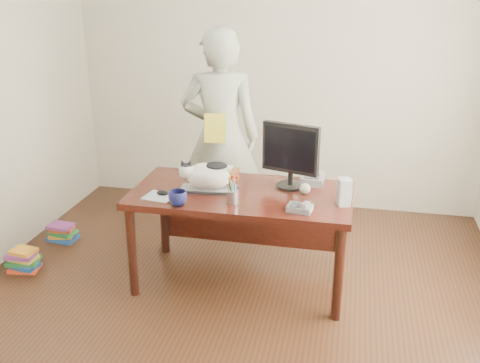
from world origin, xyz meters
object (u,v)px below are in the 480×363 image
object	(u,v)px
phone	(300,208)
baseball	(305,189)
person	(220,137)
speaker	(344,192)
keyboard	(208,189)
monitor	(291,152)
book_stack	(225,172)
book_pile_a	(24,260)
cat	(206,175)
calculator	(313,179)
coffee_mug	(178,198)
book_pile_b	(62,232)
pen_cup	(233,195)
desk	(244,206)
mouse	(163,193)

from	to	relation	value
phone	baseball	bearing A→B (deg)	98.10
baseball	person	distance (m)	1.09
speaker	keyboard	bearing A→B (deg)	160.15
monitor	book_stack	distance (m)	0.60
monitor	book_pile_a	distance (m)	2.31
monitor	book_stack	xyz separation A→B (m)	(-0.53, 0.15, -0.24)
cat	calculator	size ratio (longest dim) A/B	1.88
coffee_mug	book_pile_b	size ratio (longest dim) A/B	0.50
pen_cup	book_pile_b	distance (m)	1.94
person	book_pile_a	distance (m)	1.90
cat	phone	world-z (taller)	cat
baseball	cat	bearing A→B (deg)	-172.57
baseball	book_pile_a	size ratio (longest dim) A/B	0.30
calculator	person	xyz separation A→B (m)	(-0.84, 0.47, 0.15)
book_pile_b	person	bearing A→B (deg)	17.13
book_stack	monitor	bearing A→B (deg)	-3.32
pen_cup	calculator	size ratio (longest dim) A/B	0.93
speaker	baseball	world-z (taller)	speaker
keyboard	cat	xyz separation A→B (m)	(-0.01, -0.00, 0.11)
desk	keyboard	size ratio (longest dim) A/B	3.59
book_pile_b	keyboard	bearing A→B (deg)	-14.45
monitor	pen_cup	bearing A→B (deg)	-116.70
mouse	book_stack	xyz separation A→B (m)	(0.34, 0.50, 0.01)
cat	calculator	bearing A→B (deg)	18.37
pen_cup	coffee_mug	bearing A→B (deg)	-162.47
phone	book_pile_b	xyz separation A→B (m)	(-2.18, 0.60, -0.70)
keyboard	monitor	distance (m)	0.66
monitor	coffee_mug	xyz separation A→B (m)	(-0.71, -0.49, -0.22)
keyboard	mouse	xyz separation A→B (m)	(-0.29, -0.16, 0.01)
desk	cat	world-z (taller)	cat
speaker	book_stack	size ratio (longest dim) A/B	0.85
person	desk	bearing A→B (deg)	108.06
keyboard	coffee_mug	bearing A→B (deg)	-120.45
book_stack	person	bearing A→B (deg)	120.68
mouse	monitor	bearing A→B (deg)	30.98
cat	monitor	distance (m)	0.64
keyboard	monitor	size ratio (longest dim) A/B	0.91
phone	book_pile_a	world-z (taller)	phone
calculator	cat	bearing A→B (deg)	-153.17
pen_cup	book_stack	distance (m)	0.55
cat	book_stack	world-z (taller)	cat
phone	book_stack	xyz separation A→B (m)	(-0.65, 0.56, 0.01)
cat	book_pile_a	world-z (taller)	cat
book_stack	book_pile_b	bearing A→B (deg)	-169.01
desk	book_stack	world-z (taller)	book_stack
keyboard	calculator	xyz separation A→B (m)	(0.73, 0.33, 0.02)
pen_cup	book_pile_b	xyz separation A→B (m)	(-1.70, 0.56, -0.74)
book_stack	baseball	bearing A→B (deg)	-8.66
baseball	coffee_mug	bearing A→B (deg)	-155.23
book_pile_a	book_pile_b	xyz separation A→B (m)	(0.03, 0.55, -0.02)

